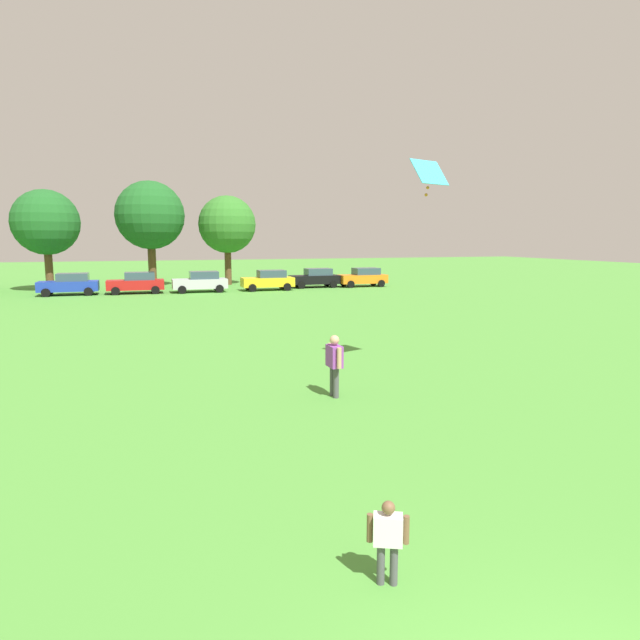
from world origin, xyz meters
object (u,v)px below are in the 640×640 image
Objects in this scene: child_kite_flyer at (388,535)px; adult_bystander at (334,360)px; tree_far_right at (227,225)px; parked_car_orange_5 at (363,277)px; parked_car_yellow_3 at (269,280)px; tree_left at (46,223)px; tree_right at (150,216)px; parked_car_blue_0 at (70,284)px; parked_car_red_1 at (137,283)px; parked_car_black_4 at (315,278)px; kite at (429,174)px; parked_car_silver_2 at (201,282)px.

adult_bystander reaches higher than child_kite_flyer.
parked_car_orange_5 is at bearing -27.70° from tree_far_right.
tree_left is (-17.33, 5.04, 4.72)m from parked_car_yellow_3.
tree_right reaches higher than adult_bystander.
tree_right is (-18.06, 5.62, 5.45)m from parked_car_orange_5.
parked_car_orange_5 reaches higher than child_kite_flyer.
parked_car_blue_0 is at bearing 0.18° from parked_car_orange_5.
parked_car_blue_0 is at bearing -2.71° from parked_car_red_1.
adult_bystander is 31.49m from parked_car_yellow_3.
tree_left is (-12.18, 36.11, 4.56)m from adult_bystander.
parked_car_orange_5 is at bearing -17.29° from tree_right.
tree_right reaches higher than parked_car_blue_0.
parked_car_blue_0 and parked_car_black_4 have the same top height.
parked_car_red_1 is at bearing -33.31° from tree_left.
parked_car_orange_5 is at bearing 71.08° from kite.
tree_right reaches higher than parked_car_red_1.
adult_bystander is 0.40× the size of parked_car_blue_0.
tree_far_right is (14.99, 1.73, -0.02)m from tree_left.
parked_car_black_4 is at bearing -20.42° from tree_right.
tree_right reaches higher than kite.
adult_bystander is 0.21× the size of tree_left.
tree_right is (8.18, 1.44, 0.72)m from tree_left.
parked_car_yellow_3 is at bearing 103.53° from child_kite_flyer.
adult_bystander is 38.13m from tree_right.
child_kite_flyer is 0.26× the size of parked_car_red_1.
adult_bystander is 0.40× the size of parked_car_black_4.
tree_left is at bearing -170.03° from tree_right.
kite is 0.32× the size of parked_car_orange_5.
adult_bystander is (2.12, 7.98, 0.36)m from child_kite_flyer.
tree_right is (-3.58, 6.38, 5.45)m from parked_car_silver_2.
parked_car_orange_5 is (10.34, 30.17, -5.43)m from kite.
parked_car_yellow_3 is at bearing 87.21° from kite.
child_kite_flyer is at bearing 94.66° from parked_car_red_1.
parked_car_silver_2 is (-4.13, 29.42, -5.43)m from kite.
parked_car_black_4 is at bearing -9.50° from tree_left.
tree_left is 15.09m from tree_far_right.
parked_car_orange_5 is at bearing 154.04° from adult_bystander.
tree_far_right is (-0.91, 36.08, -0.72)m from kite.
parked_car_red_1 is 1.00× the size of parked_car_black_4.
kite is at bearing -77.83° from tree_right.
adult_bystander is at bearing 107.78° from parked_car_blue_0.
parked_car_red_1 is (-3.23, 39.60, 0.20)m from child_kite_flyer.
parked_car_blue_0 is 24.27m from parked_car_orange_5.
parked_car_silver_2 is at bearing 178.57° from adult_bystander.
parked_car_red_1 is at bearing -5.22° from parked_car_silver_2.
parked_car_silver_2 reaches higher than child_kite_flyer.
parked_car_blue_0 is at bearing -2.91° from parked_car_yellow_3.
tree_far_right reaches higher than parked_car_blue_0.
parked_car_silver_2 is at bearing 98.00° from kite.
parked_car_black_4 is at bearing -6.84° from parked_car_orange_5.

